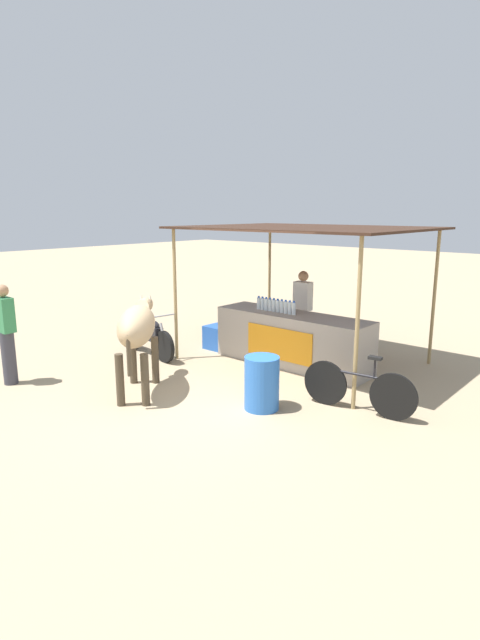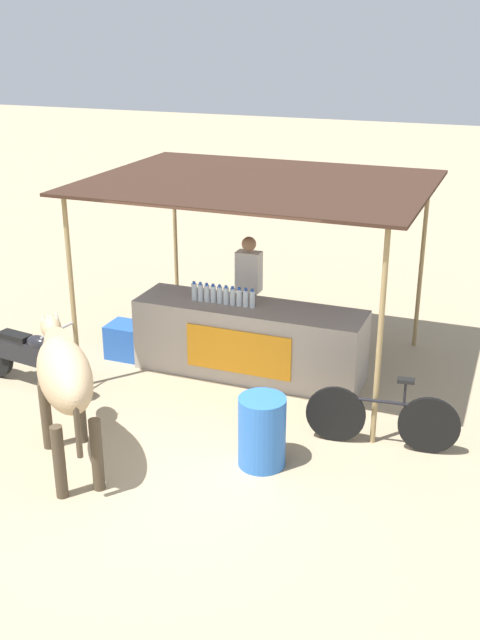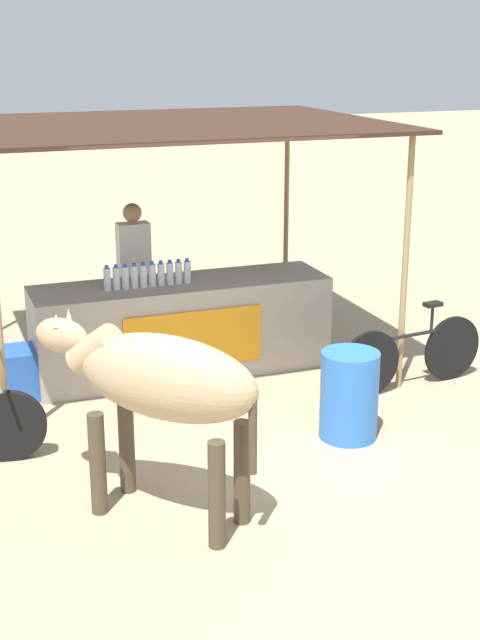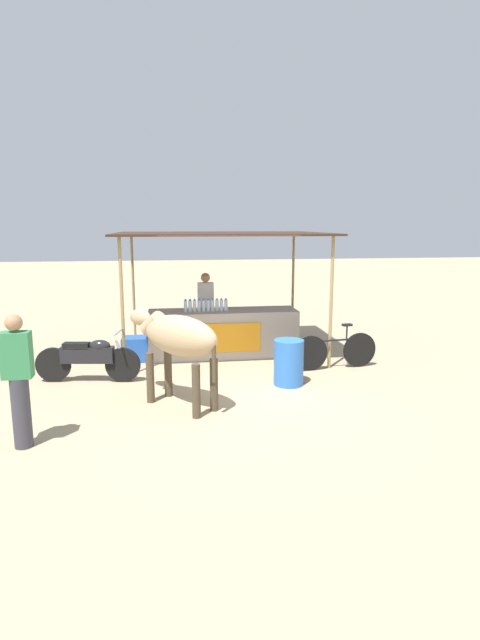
{
  "view_description": "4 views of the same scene",
  "coord_description": "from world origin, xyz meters",
  "px_view_note": "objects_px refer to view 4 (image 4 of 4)",
  "views": [
    {
      "loc": [
        5.1,
        -5.09,
        2.79
      ],
      "look_at": [
        -0.18,
        0.96,
        1.03
      ],
      "focal_mm": 28.0,
      "sensor_mm": 36.0,
      "label": 1
    },
    {
      "loc": [
        3.14,
        -6.2,
        4.33
      ],
      "look_at": [
        0.28,
        1.14,
        1.2
      ],
      "focal_mm": 42.0,
      "sensor_mm": 36.0,
      "label": 2
    },
    {
      "loc": [
        -2.43,
        -6.1,
        3.32
      ],
      "look_at": [
        0.22,
        1.07,
        0.87
      ],
      "focal_mm": 50.0,
      "sensor_mm": 36.0,
      "label": 3
    },
    {
      "loc": [
        -1.07,
        -7.72,
        2.69
      ],
      "look_at": [
        0.2,
        1.19,
        0.95
      ],
      "focal_mm": 28.0,
      "sensor_mm": 36.0,
      "label": 4
    }
  ],
  "objects_px": {
    "cow": "(177,338)",
    "cooler_box": "(137,349)",
    "vendor_behind_counter": "(206,310)",
    "bicycle_leaning": "(336,351)",
    "stall_counter": "(223,333)",
    "motorcycle_parked": "(89,358)",
    "passerby_on_street": "(19,380)",
    "water_barrel": "(289,362)"
  },
  "relations": [
    {
      "from": "vendor_behind_counter",
      "to": "bicycle_leaning",
      "type": "distance_m",
      "value": 3.05
    },
    {
      "from": "vendor_behind_counter",
      "to": "bicycle_leaning",
      "type": "xyz_separation_m",
      "value": [
        2.29,
        -1.95,
        -0.5
      ]
    },
    {
      "from": "cooler_box",
      "to": "bicycle_leaning",
      "type": "distance_m",
      "value": 3.88
    },
    {
      "from": "cow",
      "to": "bicycle_leaning",
      "type": "relative_size",
      "value": 0.97
    },
    {
      "from": "water_barrel",
      "to": "passerby_on_street",
      "type": "bearing_deg",
      "value": -153.41
    },
    {
      "from": "cooler_box",
      "to": "passerby_on_street",
      "type": "bearing_deg",
      "value": -106.92
    },
    {
      "from": "stall_counter",
      "to": "bicycle_leaning",
      "type": "distance_m",
      "value": 2.33
    },
    {
      "from": "vendor_behind_counter",
      "to": "passerby_on_street",
      "type": "relative_size",
      "value": 1.0
    },
    {
      "from": "stall_counter",
      "to": "bicycle_leaning",
      "type": "relative_size",
      "value": 1.81
    },
    {
      "from": "stall_counter",
      "to": "motorcycle_parked",
      "type": "relative_size",
      "value": 1.67
    },
    {
      "from": "stall_counter",
      "to": "vendor_behind_counter",
      "type": "distance_m",
      "value": 0.89
    },
    {
      "from": "cooler_box",
      "to": "bicycle_leaning",
      "type": "xyz_separation_m",
      "value": [
        3.72,
        -1.1,
        0.11
      ]
    },
    {
      "from": "stall_counter",
      "to": "motorcycle_parked",
      "type": "xyz_separation_m",
      "value": [
        -2.47,
        -1.36,
        -0.05
      ]
    },
    {
      "from": "vendor_behind_counter",
      "to": "motorcycle_parked",
      "type": "bearing_deg",
      "value": -135.82
    },
    {
      "from": "vendor_behind_counter",
      "to": "stall_counter",
      "type": "bearing_deg",
      "value": -68.62
    },
    {
      "from": "motorcycle_parked",
      "to": "bicycle_leaning",
      "type": "xyz_separation_m",
      "value": [
        4.46,
        0.16,
        -0.08
      ]
    },
    {
      "from": "water_barrel",
      "to": "passerby_on_street",
      "type": "xyz_separation_m",
      "value": [
        -3.77,
        -1.89,
        0.46
      ]
    },
    {
      "from": "water_barrel",
      "to": "cow",
      "type": "bearing_deg",
      "value": -158.74
    },
    {
      "from": "cow",
      "to": "passerby_on_street",
      "type": "bearing_deg",
      "value": -148.64
    },
    {
      "from": "vendor_behind_counter",
      "to": "cooler_box",
      "type": "distance_m",
      "value": 1.77
    },
    {
      "from": "motorcycle_parked",
      "to": "bicycle_leaning",
      "type": "distance_m",
      "value": 4.46
    },
    {
      "from": "stall_counter",
      "to": "water_barrel",
      "type": "height_order",
      "value": "stall_counter"
    },
    {
      "from": "stall_counter",
      "to": "passerby_on_street",
      "type": "height_order",
      "value": "passerby_on_street"
    },
    {
      "from": "vendor_behind_counter",
      "to": "passerby_on_street",
      "type": "height_order",
      "value": "same"
    },
    {
      "from": "vendor_behind_counter",
      "to": "passerby_on_street",
      "type": "xyz_separation_m",
      "value": [
        -2.59,
        -4.64,
        0.0
      ]
    },
    {
      "from": "bicycle_leaning",
      "to": "cow",
      "type": "bearing_deg",
      "value": -152.73
    },
    {
      "from": "motorcycle_parked",
      "to": "passerby_on_street",
      "type": "xyz_separation_m",
      "value": [
        -0.41,
        -2.53,
        0.42
      ]
    },
    {
      "from": "water_barrel",
      "to": "bicycle_leaning",
      "type": "height_order",
      "value": "bicycle_leaning"
    },
    {
      "from": "motorcycle_parked",
      "to": "vendor_behind_counter",
      "type": "bearing_deg",
      "value": 44.18
    },
    {
      "from": "motorcycle_parked",
      "to": "passerby_on_street",
      "type": "bearing_deg",
      "value": -99.28
    },
    {
      "from": "water_barrel",
      "to": "cow",
      "type": "relative_size",
      "value": 0.49
    },
    {
      "from": "water_barrel",
      "to": "passerby_on_street",
      "type": "relative_size",
      "value": 0.47
    },
    {
      "from": "water_barrel",
      "to": "motorcycle_parked",
      "type": "bearing_deg",
      "value": 169.18
    },
    {
      "from": "water_barrel",
      "to": "vendor_behind_counter",
      "type": "bearing_deg",
      "value": 113.32
    },
    {
      "from": "bicycle_leaning",
      "to": "motorcycle_parked",
      "type": "bearing_deg",
      "value": -177.96
    },
    {
      "from": "cow",
      "to": "cooler_box",
      "type": "bearing_deg",
      "value": 106.04
    },
    {
      "from": "bicycle_leaning",
      "to": "water_barrel",
      "type": "bearing_deg",
      "value": -143.88
    },
    {
      "from": "cooler_box",
      "to": "motorcycle_parked",
      "type": "xyz_separation_m",
      "value": [
        -0.74,
        -1.26,
        0.19
      ]
    },
    {
      "from": "stall_counter",
      "to": "vendor_behind_counter",
      "type": "bearing_deg",
      "value": 111.38
    },
    {
      "from": "cow",
      "to": "passerby_on_street",
      "type": "height_order",
      "value": "passerby_on_street"
    },
    {
      "from": "bicycle_leaning",
      "to": "passerby_on_street",
      "type": "bearing_deg",
      "value": -151.09
    },
    {
      "from": "stall_counter",
      "to": "cow",
      "type": "relative_size",
      "value": 1.88
    }
  ]
}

